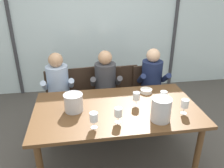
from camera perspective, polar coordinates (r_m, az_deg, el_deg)
ground at (r=3.92m, az=-1.49°, el=-8.31°), size 14.00×14.00×0.00m
window_glass_panel at (r=4.56m, az=-3.73°, el=14.11°), size 7.13×0.03×2.60m
window_mullion_left at (r=4.68m, az=-24.16°, el=12.33°), size 0.06×0.06×2.60m
window_mullion_right at (r=4.95m, az=15.72°, el=14.11°), size 0.06×0.06×2.60m
hillside_vineyard at (r=7.63m, az=-5.99°, el=16.21°), size 13.13×2.40×2.05m
dining_table at (r=2.71m, az=1.16°, el=-7.41°), size 1.93×1.08×0.77m
chair_near_curtain at (r=3.59m, az=-12.99°, el=-2.70°), size 0.49×0.49×0.89m
chair_left_of_center at (r=3.62m, az=-7.04°, el=-1.96°), size 0.49×0.49×0.89m
chair_center at (r=3.62m, az=-1.09°, el=-1.78°), size 0.49×0.49×0.89m
chair_right_of_center at (r=3.68m, az=3.54°, el=-1.37°), size 0.47×0.47×0.89m
chair_near_window_right at (r=3.73m, az=8.86°, el=-1.21°), size 0.49×0.49×0.89m
person_pale_blue_shirt at (r=3.41m, az=-13.42°, el=-1.03°), size 0.48×0.63×1.21m
person_charcoal_jacket at (r=3.41m, az=-1.58°, el=-0.26°), size 0.48×0.62×1.21m
person_navy_polo at (r=3.57m, az=10.23°, el=0.52°), size 0.49×0.63×1.21m
ice_bucket_primary at (r=2.44m, az=12.34°, el=-6.24°), size 0.22×0.22×0.26m
ice_bucket_secondary at (r=2.60m, az=-9.74°, el=-4.58°), size 0.22×0.22×0.21m
tasting_bowl at (r=3.05m, az=8.65°, el=-1.70°), size 0.16×0.16×0.05m
wine_glass_by_left_taster at (r=2.75m, az=12.95°, el=-2.93°), size 0.08×0.08×0.17m
wine_glass_near_bucket at (r=2.63m, az=17.98°, el=-4.89°), size 0.08×0.08×0.17m
wine_glass_center_pour at (r=2.68m, az=6.20°, el=-3.24°), size 0.08×0.08×0.17m
wine_glass_by_right_taster at (r=2.28m, az=-4.65°, el=-8.53°), size 0.08×0.08×0.17m
wine_glass_spare_empty at (r=2.35m, az=1.59°, el=-7.32°), size 0.08×0.08×0.17m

